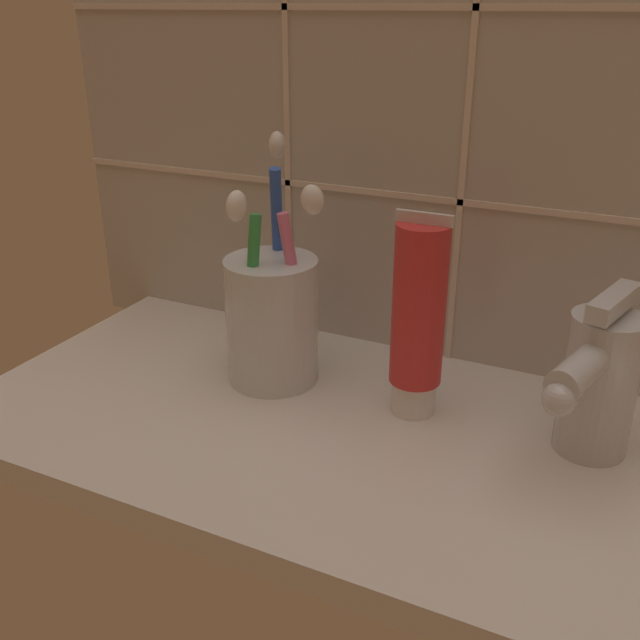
# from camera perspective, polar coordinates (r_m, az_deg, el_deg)

# --- Properties ---
(sink_counter) EXTENTS (0.61, 0.28, 0.02)m
(sink_counter) POSITION_cam_1_polar(r_m,az_deg,el_deg) (0.52, 4.22, -9.73)
(sink_counter) COLOR silver
(sink_counter) RESTS_ON ground
(tile_wall_backsplash) EXTENTS (0.71, 0.02, 0.41)m
(tile_wall_backsplash) POSITION_cam_1_polar(r_m,az_deg,el_deg) (0.58, 10.30, 14.38)
(tile_wall_backsplash) COLOR #B7B2A8
(tile_wall_backsplash) RESTS_ON ground
(toothbrush_cup) EXTENTS (0.08, 0.10, 0.19)m
(toothbrush_cup) POSITION_cam_1_polar(r_m,az_deg,el_deg) (0.56, -3.81, 0.36)
(toothbrush_cup) COLOR silver
(toothbrush_cup) RESTS_ON sink_counter
(toothpaste_tube) EXTENTS (0.04, 0.04, 0.15)m
(toothpaste_tube) POSITION_cam_1_polar(r_m,az_deg,el_deg) (0.51, 7.87, 0.17)
(toothpaste_tube) COLOR white
(toothpaste_tube) RESTS_ON sink_counter
(sink_faucet) EXTENTS (0.05, 0.11, 0.11)m
(sink_faucet) POSITION_cam_1_polar(r_m,az_deg,el_deg) (0.50, 21.26, -4.53)
(sink_faucet) COLOR silver
(sink_faucet) RESTS_ON sink_counter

